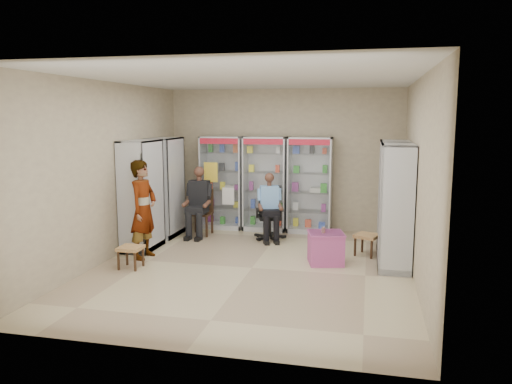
% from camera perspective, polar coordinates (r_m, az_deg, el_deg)
% --- Properties ---
extents(floor, '(6.00, 6.00, 0.00)m').
position_cam_1_polar(floor, '(8.15, -0.47, -8.67)').
color(floor, tan).
rests_on(floor, ground).
extents(room_shell, '(5.02, 6.02, 3.01)m').
position_cam_1_polar(room_shell, '(7.79, -0.49, 5.30)').
color(room_shell, tan).
rests_on(room_shell, ground).
extents(cabinet_back_left, '(0.90, 0.50, 2.00)m').
position_cam_1_polar(cabinet_back_left, '(10.84, -3.86, 1.08)').
color(cabinet_back_left, silver).
rests_on(cabinet_back_left, floor).
extents(cabinet_back_mid, '(0.90, 0.50, 2.00)m').
position_cam_1_polar(cabinet_back_mid, '(10.61, 1.07, 0.93)').
color(cabinet_back_mid, '#B5B7BD').
rests_on(cabinet_back_mid, floor).
extents(cabinet_back_right, '(0.90, 0.50, 2.00)m').
position_cam_1_polar(cabinet_back_right, '(10.46, 6.17, 0.77)').
color(cabinet_back_right, '#A6A7AD').
rests_on(cabinet_back_right, floor).
extents(cabinet_right_far, '(0.90, 0.50, 2.00)m').
position_cam_1_polar(cabinet_right_far, '(9.29, 15.38, -0.48)').
color(cabinet_right_far, '#AFB0B6').
rests_on(cabinet_right_far, floor).
extents(cabinet_right_near, '(0.90, 0.50, 2.00)m').
position_cam_1_polar(cabinet_right_near, '(8.20, 15.70, -1.67)').
color(cabinet_right_near, silver).
rests_on(cabinet_right_near, floor).
extents(cabinet_left_far, '(0.90, 0.50, 2.00)m').
position_cam_1_polar(cabinet_left_far, '(10.29, -10.31, 0.55)').
color(cabinet_left_far, silver).
rests_on(cabinet_left_far, floor).
extents(cabinet_left_near, '(0.90, 0.50, 2.00)m').
position_cam_1_polar(cabinet_left_near, '(9.30, -12.96, -0.38)').
color(cabinet_left_near, '#B3B5BB').
rests_on(cabinet_left_near, floor).
extents(wooden_chair, '(0.42, 0.42, 0.94)m').
position_cam_1_polar(wooden_chair, '(10.32, -6.32, -2.32)').
color(wooden_chair, black).
rests_on(wooden_chair, floor).
extents(seated_customer, '(0.44, 0.60, 1.34)m').
position_cam_1_polar(seated_customer, '(10.24, -6.43, -1.27)').
color(seated_customer, black).
rests_on(seated_customer, floor).
extents(office_chair, '(0.68, 0.68, 0.98)m').
position_cam_1_polar(office_chair, '(9.93, 1.56, -2.59)').
color(office_chair, black).
rests_on(office_chair, floor).
extents(seated_shopkeeper, '(0.57, 0.67, 1.25)m').
position_cam_1_polar(seated_shopkeeper, '(9.85, 1.51, -1.89)').
color(seated_shopkeeper, '#658DC8').
rests_on(seated_shopkeeper, floor).
extents(pink_trunk, '(0.66, 0.64, 0.53)m').
position_cam_1_polar(pink_trunk, '(8.40, 7.97, -6.35)').
color(pink_trunk, '#AA4486').
rests_on(pink_trunk, floor).
extents(tea_glass, '(0.07, 0.07, 0.11)m').
position_cam_1_polar(tea_glass, '(8.28, 7.72, -4.30)').
color(tea_glass, '#5F2708').
rests_on(tea_glass, pink_trunk).
extents(woven_stool_a, '(0.50, 0.50, 0.38)m').
position_cam_1_polar(woven_stool_a, '(9.01, 12.55, -5.91)').
color(woven_stool_a, '#90613D').
rests_on(woven_stool_a, floor).
extents(woven_stool_b, '(0.36, 0.36, 0.36)m').
position_cam_1_polar(woven_stool_b, '(8.34, -14.11, -7.24)').
color(woven_stool_b, '#996640').
rests_on(woven_stool_b, floor).
extents(standing_man, '(0.47, 0.66, 1.69)m').
position_cam_1_polar(standing_man, '(8.74, -12.76, -1.96)').
color(standing_man, gray).
rests_on(standing_man, floor).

